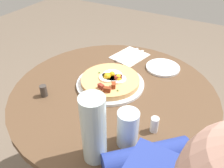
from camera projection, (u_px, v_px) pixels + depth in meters
dining_table at (114, 121)px, 1.08m from camera, size 0.86×0.86×0.73m
pizza_plate at (110, 84)px, 1.01m from camera, size 0.29×0.29×0.01m
breakfast_pizza at (111, 80)px, 1.00m from camera, size 0.25×0.25×0.05m
bread_plate at (163, 67)px, 1.12m from camera, size 0.16×0.16×0.01m
napkin at (130, 56)px, 1.22m from camera, size 0.17×0.20×0.00m
fork at (127, 54)px, 1.23m from camera, size 0.05×0.18×0.00m
knife at (132, 57)px, 1.21m from camera, size 0.05×0.18×0.00m
water_glass at (128, 128)px, 0.72m from camera, size 0.07×0.07×0.13m
water_bottle at (94, 130)px, 0.65m from camera, size 0.07×0.07×0.23m
salt_shaker at (154, 125)px, 0.79m from camera, size 0.03×0.03×0.06m
pepper_shaker at (44, 91)px, 0.94m from camera, size 0.03×0.03×0.05m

